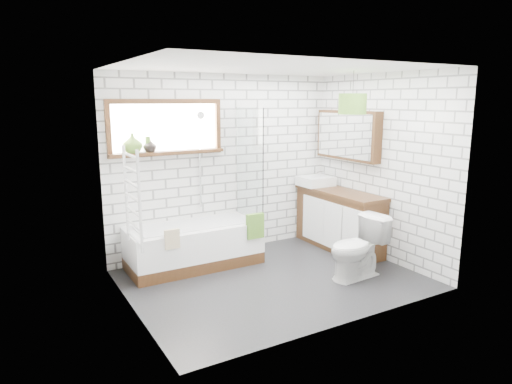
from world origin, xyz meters
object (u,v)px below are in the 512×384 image
vanity (339,220)px  basin (315,181)px  pendant (352,104)px  bathtub (194,245)px  toilet (357,248)px

vanity → basin: size_ratio=3.18×
pendant → bathtub: bearing=149.7°
basin → pendant: bearing=-106.0°
basin → toilet: (-0.48, -1.49, -0.55)m
toilet → pendant: pendant is taller
toilet → bathtub: bearing=-135.7°
vanity → toilet: (-0.54, -0.99, -0.05)m
toilet → pendant: bearing=152.3°
basin → vanity: bearing=-83.2°
bathtub → toilet: size_ratio=2.24×
toilet → pendant: size_ratio=2.23×
basin → bathtub: bearing=-176.9°
basin → pendant: (-0.32, -1.12, 1.16)m
basin → pendant: 1.64m
bathtub → pendant: size_ratio=4.99×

